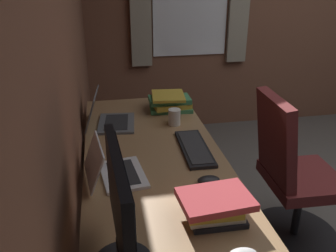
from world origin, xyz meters
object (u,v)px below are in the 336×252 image
object	(u,v)px
office_chair	(292,181)
laptop_leftmost	(107,117)
laptop_left	(112,169)
drawer_pedestal	(145,190)
book_stack_near	(170,103)
monitor_primary	(120,206)
book_stack_far	(214,206)
keyboard_main	(195,148)
mouse_spare	(209,180)
coffee_mug	(174,117)

from	to	relation	value
office_chair	laptop_leftmost	bearing A→B (deg)	68.72
laptop_left	office_chair	xyz separation A→B (m)	(0.21, -1.06, -0.32)
drawer_pedestal	book_stack_near	size ratio (longest dim) A/B	2.34
monitor_primary	book_stack_far	size ratio (longest dim) A/B	1.60
office_chair	book_stack_far	bearing A→B (deg)	130.40
keyboard_main	mouse_spare	size ratio (longest dim) A/B	4.07
laptop_left	office_chair	distance (m)	1.12
mouse_spare	monitor_primary	bearing A→B (deg)	135.29
drawer_pedestal	laptop_leftmost	bearing A→B (deg)	47.06
mouse_spare	coffee_mug	bearing A→B (deg)	1.92
laptop_leftmost	laptop_left	world-z (taller)	laptop_leftmost
monitor_primary	office_chair	size ratio (longest dim) A/B	0.48
book_stack_far	coffee_mug	xyz separation A→B (m)	(0.92, -0.03, -0.00)
drawer_pedestal	monitor_primary	world-z (taller)	monitor_primary
monitor_primary	book_stack_far	world-z (taller)	monitor_primary
book_stack_near	drawer_pedestal	bearing A→B (deg)	147.45
monitor_primary	laptop_leftmost	size ratio (longest dim) A/B	1.40
keyboard_main	book_stack_near	size ratio (longest dim) A/B	1.42
monitor_primary	laptop_left	bearing A→B (deg)	1.66
drawer_pedestal	laptop_left	distance (m)	0.64
mouse_spare	book_stack_far	bearing A→B (deg)	168.36
laptop_left	book_stack_near	size ratio (longest dim) A/B	1.07
coffee_mug	monitor_primary	bearing A→B (deg)	160.43
drawer_pedestal	book_stack_far	xyz separation A→B (m)	(-0.80, -0.18, 0.44)
coffee_mug	office_chair	xyz separation A→B (m)	(-0.34, -0.65, -0.32)
book_stack_far	laptop_left	bearing A→B (deg)	46.00
keyboard_main	coffee_mug	world-z (taller)	coffee_mug
mouse_spare	coffee_mug	xyz separation A→B (m)	(0.68, 0.02, 0.03)
laptop_left	office_chair	size ratio (longest dim) A/B	0.33
mouse_spare	office_chair	bearing A→B (deg)	-61.72
book_stack_near	monitor_primary	bearing A→B (deg)	162.94
monitor_primary	laptop_leftmost	world-z (taller)	monitor_primary
book_stack_near	book_stack_far	world-z (taller)	book_stack_near
keyboard_main	book_stack_near	xyz separation A→B (m)	(0.59, 0.02, 0.05)
monitor_primary	coffee_mug	distance (m)	1.18
mouse_spare	book_stack_near	world-z (taller)	book_stack_near
monitor_primary	book_stack_near	xyz separation A→B (m)	(1.34, -0.41, -0.18)
keyboard_main	drawer_pedestal	bearing A→B (deg)	46.84
drawer_pedestal	coffee_mug	bearing A→B (deg)	-60.21
book_stack_near	book_stack_far	size ratio (longest dim) A/B	1.02
mouse_spare	book_stack_far	xyz separation A→B (m)	(-0.24, 0.05, 0.04)
monitor_primary	keyboard_main	size ratio (longest dim) A/B	1.10
keyboard_main	mouse_spare	xyz separation A→B (m)	(-0.33, 0.02, 0.01)
drawer_pedestal	book_stack_near	world-z (taller)	book_stack_near
drawer_pedestal	laptop_leftmost	world-z (taller)	laptop_leftmost
mouse_spare	book_stack_near	distance (m)	0.92
laptop_left	keyboard_main	size ratio (longest dim) A/B	0.75
book_stack_far	monitor_primary	bearing A→B (deg)	116.24
mouse_spare	book_stack_near	bearing A→B (deg)	0.22
mouse_spare	coffee_mug	world-z (taller)	coffee_mug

